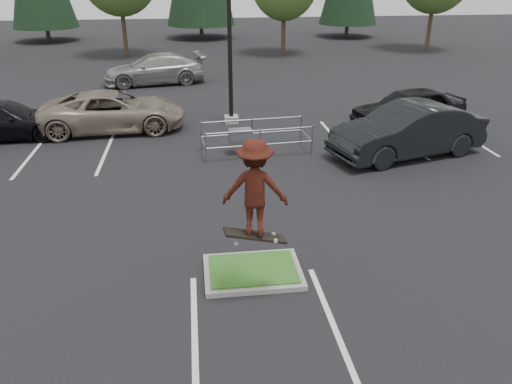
{
  "coord_description": "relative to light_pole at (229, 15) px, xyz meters",
  "views": [
    {
      "loc": [
        -1.14,
        -9.48,
        6.42
      ],
      "look_at": [
        0.26,
        1.5,
        1.36
      ],
      "focal_mm": 35.0,
      "sensor_mm": 36.0,
      "label": 1
    }
  ],
  "objects": [
    {
      "name": "ground",
      "position": [
        -0.5,
        -12.0,
        -4.56
      ],
      "size": [
        120.0,
        120.0,
        0.0
      ],
      "primitive_type": "plane",
      "color": "black",
      "rests_on": "ground"
    },
    {
      "name": "grass_median",
      "position": [
        -0.5,
        -12.0,
        -4.48
      ],
      "size": [
        2.2,
        1.6,
        0.16
      ],
      "color": "gray",
      "rests_on": "ground"
    },
    {
      "name": "stall_lines",
      "position": [
        -1.85,
        -5.98,
        -4.56
      ],
      "size": [
        22.62,
        17.6,
        0.01
      ],
      "color": "silver",
      "rests_on": "ground"
    },
    {
      "name": "light_pole",
      "position": [
        0.0,
        0.0,
        0.0
      ],
      "size": [
        0.7,
        0.6,
        10.12
      ],
      "color": "gray",
      "rests_on": "ground"
    },
    {
      "name": "cart_corral",
      "position": [
        0.14,
        -4.04,
        -3.85
      ],
      "size": [
        4.07,
        1.77,
        1.12
      ],
      "rotation": [
        0.0,
        0.0,
        0.09
      ],
      "color": "gray",
      "rests_on": "ground"
    },
    {
      "name": "skateboarder",
      "position": [
        -0.57,
        -13.0,
        -1.98
      ],
      "size": [
        1.35,
        0.92,
        2.17
      ],
      "rotation": [
        0.0,
        0.0,
        2.97
      ],
      "color": "black",
      "rests_on": "ground"
    },
    {
      "name": "car_l_tan",
      "position": [
        -5.0,
        -0.5,
        -3.74
      ],
      "size": [
        6.07,
        3.09,
        1.64
      ],
      "primitive_type": "imported",
      "rotation": [
        0.0,
        0.0,
        1.63
      ],
      "color": "gray",
      "rests_on": "ground"
    },
    {
      "name": "car_l_black",
      "position": [
        -9.23,
        -1.0,
        -3.81
      ],
      "size": [
        5.23,
        2.3,
        1.49
      ],
      "primitive_type": "imported",
      "rotation": [
        0.0,
        0.0,
        1.61
      ],
      "color": "black",
      "rests_on": "ground"
    },
    {
      "name": "car_r_charc",
      "position": [
        6.0,
        -5.0,
        -3.62
      ],
      "size": [
        6.05,
        3.47,
        1.89
      ],
      "primitive_type": "imported",
      "rotation": [
        0.0,
        0.0,
        4.99
      ],
      "color": "black",
      "rests_on": "ground"
    },
    {
      "name": "car_r_black",
      "position": [
        7.5,
        -1.65,
        -3.71
      ],
      "size": [
        5.28,
        2.97,
        1.69
      ],
      "primitive_type": "imported",
      "rotation": [
        0.0,
        0.0,
        4.92
      ],
      "color": "black",
      "rests_on": "ground"
    },
    {
      "name": "car_far_silver",
      "position": [
        -3.74,
        8.5,
        -3.71
      ],
      "size": [
        6.2,
        3.34,
        1.71
      ],
      "primitive_type": "imported",
      "rotation": [
        0.0,
        0.0,
        4.88
      ],
      "color": "#989894",
      "rests_on": "ground"
    }
  ]
}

